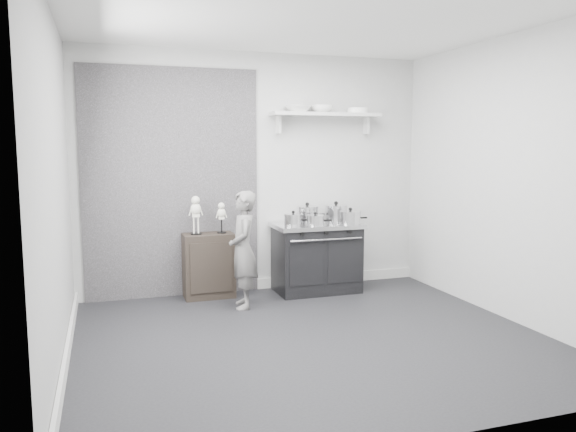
# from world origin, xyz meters

# --- Properties ---
(ground) EXTENTS (4.00, 4.00, 0.00)m
(ground) POSITION_xyz_m (0.00, 0.00, 0.00)
(ground) COLOR black
(ground) RESTS_ON ground
(room_shell) EXTENTS (4.02, 3.62, 2.71)m
(room_shell) POSITION_xyz_m (-0.09, 0.15, 1.64)
(room_shell) COLOR #B7B7B5
(room_shell) RESTS_ON ground
(wall_shelf) EXTENTS (1.30, 0.26, 0.24)m
(wall_shelf) POSITION_xyz_m (0.80, 1.68, 2.01)
(wall_shelf) COLOR silver
(wall_shelf) RESTS_ON room_shell
(stove) EXTENTS (0.98, 0.61, 0.79)m
(stove) POSITION_xyz_m (0.62, 1.48, 0.40)
(stove) COLOR black
(stove) RESTS_ON ground
(side_cabinet) EXTENTS (0.54, 0.32, 0.71)m
(side_cabinet) POSITION_xyz_m (-0.60, 1.61, 0.35)
(side_cabinet) COLOR black
(side_cabinet) RESTS_ON ground
(child) EXTENTS (0.35, 0.48, 1.21)m
(child) POSITION_xyz_m (-0.33, 1.11, 0.60)
(child) COLOR slate
(child) RESTS_ON ground
(pot_front_left) EXTENTS (0.29, 0.21, 0.17)m
(pot_front_left) POSITION_xyz_m (0.31, 1.40, 0.85)
(pot_front_left) COLOR silver
(pot_front_left) RESTS_ON stove
(pot_back_left) EXTENTS (0.34, 0.26, 0.23)m
(pot_back_left) POSITION_xyz_m (0.55, 1.60, 0.88)
(pot_back_left) COLOR silver
(pot_back_left) RESTS_ON stove
(pot_back_right) EXTENTS (0.36, 0.27, 0.23)m
(pot_back_right) POSITION_xyz_m (0.91, 1.60, 0.88)
(pot_back_right) COLOR silver
(pot_back_right) RESTS_ON stove
(pot_front_right) EXTENTS (0.33, 0.24, 0.19)m
(pot_front_right) POSITION_xyz_m (0.95, 1.29, 0.86)
(pot_front_right) COLOR silver
(pot_front_right) RESTS_ON stove
(pot_front_center) EXTENTS (0.29, 0.20, 0.15)m
(pot_front_center) POSITION_xyz_m (0.54, 1.32, 0.85)
(pot_front_center) COLOR silver
(pot_front_center) RESTS_ON stove
(skeleton_full) EXTENTS (0.13, 0.09, 0.48)m
(skeleton_full) POSITION_xyz_m (-0.73, 1.61, 0.95)
(skeleton_full) COLOR silver
(skeleton_full) RESTS_ON side_cabinet
(skeleton_torso) EXTENTS (0.11, 0.07, 0.39)m
(skeleton_torso) POSITION_xyz_m (-0.45, 1.61, 0.90)
(skeleton_torso) COLOR silver
(skeleton_torso) RESTS_ON side_cabinet
(bowl_large) EXTENTS (0.29, 0.29, 0.07)m
(bowl_large) POSITION_xyz_m (0.46, 1.67, 2.08)
(bowl_large) COLOR white
(bowl_large) RESTS_ON wall_shelf
(bowl_small) EXTENTS (0.26, 0.26, 0.08)m
(bowl_small) POSITION_xyz_m (0.75, 1.67, 2.08)
(bowl_small) COLOR white
(bowl_small) RESTS_ON wall_shelf
(plate_stack) EXTENTS (0.24, 0.24, 0.06)m
(plate_stack) POSITION_xyz_m (1.20, 1.67, 2.07)
(plate_stack) COLOR white
(plate_stack) RESTS_ON wall_shelf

